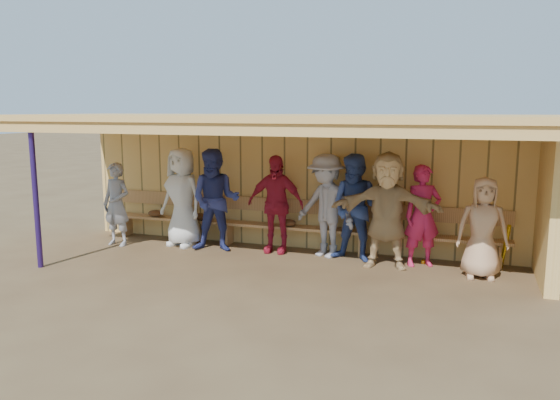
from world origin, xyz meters
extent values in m
plane|color=brown|center=(0.00, 0.00, 0.00)|extent=(90.00, 90.00, 0.00)
imported|color=gray|center=(-3.28, 0.30, 0.80)|extent=(0.61, 0.43, 1.59)
imported|color=silver|center=(-2.08, 0.68, 0.94)|extent=(1.03, 0.80, 1.88)
imported|color=navy|center=(-1.31, 0.53, 0.94)|extent=(1.04, 0.89, 1.89)
imported|color=#B01C34|center=(-0.25, 0.81, 0.89)|extent=(1.06, 0.47, 1.78)
imported|color=#9C9BA3|center=(0.70, 0.81, 0.91)|extent=(1.35, 1.09, 1.83)
imported|color=tan|center=(1.80, 0.49, 0.96)|extent=(1.82, 0.71, 1.92)
imported|color=#CD2053|center=(2.35, 0.77, 0.85)|extent=(0.73, 0.63, 1.69)
imported|color=tan|center=(3.28, 0.38, 0.79)|extent=(0.81, 0.57, 1.58)
imported|color=#33478C|center=(1.25, 0.70, 0.92)|extent=(1.01, 0.86, 1.85)
cube|color=#E6B762|center=(0.00, 1.35, 1.20)|extent=(8.60, 0.20, 2.40)
cube|color=#E6B762|center=(4.20, 0.45, 1.20)|extent=(0.20, 1.62, 2.40)
cube|color=#DCAA5A|center=(0.00, 0.00, 2.45)|extent=(8.80, 3.20, 0.10)
cube|color=#DCAA5A|center=(0.00, -1.50, 2.32)|extent=(8.80, 0.10, 0.18)
cube|color=#DCAA5A|center=(-3.80, 0.00, 2.31)|extent=(0.08, 3.00, 0.16)
cube|color=#DCAA5A|center=(-2.85, 0.00, 2.31)|extent=(0.08, 3.00, 0.16)
cube|color=#DCAA5A|center=(-1.90, 0.00, 2.31)|extent=(0.08, 3.00, 0.16)
cube|color=#DCAA5A|center=(-0.95, 0.00, 2.31)|extent=(0.08, 3.00, 0.16)
cube|color=#DCAA5A|center=(0.00, 0.00, 2.31)|extent=(0.08, 3.00, 0.16)
cube|color=#DCAA5A|center=(0.95, 0.00, 2.31)|extent=(0.08, 3.00, 0.16)
cube|color=#DCAA5A|center=(1.90, 0.00, 2.31)|extent=(0.08, 3.00, 0.16)
cube|color=#DCAA5A|center=(2.85, 0.00, 2.31)|extent=(0.08, 3.00, 0.16)
cube|color=#DCAA5A|center=(3.80, 0.00, 2.31)|extent=(0.08, 3.00, 0.16)
cylinder|color=navy|center=(-3.60, -1.40, 1.20)|extent=(0.09, 0.09, 2.40)
cube|color=tan|center=(0.00, 1.06, 0.42)|extent=(7.60, 0.32, 0.05)
cube|color=tan|center=(0.00, 1.22, 0.80)|extent=(7.60, 0.04, 0.26)
cube|color=tan|center=(-3.60, 1.06, 0.20)|extent=(0.06, 0.29, 0.40)
cube|color=tan|center=(-1.29, 1.06, 0.20)|extent=(0.06, 0.29, 0.40)
cube|color=tan|center=(1.29, 1.06, 0.20)|extent=(0.06, 0.29, 0.40)
cube|color=tan|center=(3.60, 1.06, 0.20)|extent=(0.06, 0.29, 0.40)
cylinder|color=gold|center=(3.65, 0.86, 0.40)|extent=(0.13, 0.41, 0.80)
sphere|color=#C78917|center=(2.39, 0.86, 0.04)|extent=(0.08, 0.08, 0.08)
ellipsoid|color=#593319|center=(-2.89, 1.01, 0.52)|extent=(0.30, 0.24, 0.14)
ellipsoid|color=#593319|center=(-1.89, 1.01, 0.52)|extent=(0.30, 0.24, 0.14)
ellipsoid|color=#593319|center=(-0.07, 1.01, 0.52)|extent=(0.30, 0.24, 0.14)
cylinder|color=#71BF5F|center=(1.72, 1.11, 0.56)|extent=(0.07, 0.07, 0.22)
cylinder|color=orange|center=(2.18, 1.11, 0.56)|extent=(0.07, 0.07, 0.22)
cylinder|color=#82C663|center=(3.44, 0.56, 0.11)|extent=(0.07, 0.07, 0.22)
camera|label=1|loc=(3.01, -8.37, 2.58)|focal=35.00mm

